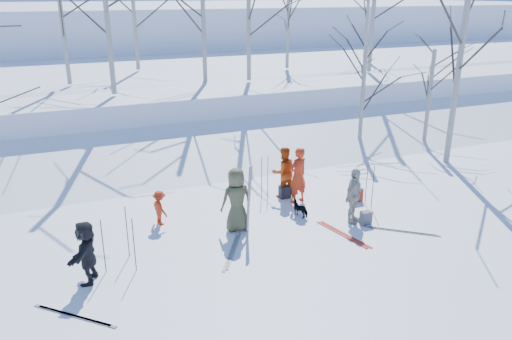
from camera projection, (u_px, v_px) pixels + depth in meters
name	position (u px, v px, depth m)	size (l,w,h in m)	color
ground	(277.00, 233.00, 13.47)	(120.00, 120.00, 0.00)	white
snow_ramp	(202.00, 154.00, 19.50)	(70.00, 9.50, 1.40)	white
snow_plateau	(150.00, 89.00, 27.90)	(70.00, 18.00, 2.20)	white
far_hill	(104.00, 39.00, 45.81)	(90.00, 30.00, 6.00)	white
skier_olive_center	(236.00, 200.00, 13.35)	(0.86, 0.56, 1.76)	#4A4B2D
skier_red_north	(298.00, 175.00, 15.14)	(0.64, 0.42, 1.76)	red
skier_redor_behind	(283.00, 172.00, 15.58)	(0.79, 0.62, 1.62)	#B5430D
skier_red_seated	(160.00, 208.00, 13.80)	(0.64, 0.37, 0.99)	red
skier_cream_east	(354.00, 196.00, 13.83)	(0.93, 0.39, 1.59)	beige
skier_grey_west	(86.00, 252.00, 10.99)	(1.36, 0.43, 1.46)	black
dog	(301.00, 209.00, 14.38)	(0.25, 0.56, 0.47)	black
upright_ski_left	(249.00, 200.00, 13.17)	(0.07, 0.02, 1.90)	silver
upright_ski_right	(249.00, 198.00, 13.28)	(0.07, 0.02, 1.90)	silver
ski_pair_a	(74.00, 316.00, 10.00)	(1.51, 1.46, 0.02)	silver
ski_pair_b	(232.00, 251.00, 12.49)	(1.13, 1.74, 0.02)	silver
ski_pair_c	(343.00, 234.00, 13.35)	(0.60, 1.90, 0.02)	red
ski_pair_d	(402.00, 231.00, 13.52)	(1.60, 1.35, 0.02)	silver
ski_pole_a	(262.00, 177.00, 15.56)	(0.02, 0.02, 1.34)	black
ski_pole_b	(134.00, 245.00, 11.42)	(0.02, 0.02, 1.34)	black
ski_pole_c	(367.00, 183.00, 15.11)	(0.02, 0.02, 1.34)	black
ski_pole_d	(103.00, 246.00, 11.36)	(0.02, 0.02, 1.34)	black
ski_pole_e	(268.00, 177.00, 15.62)	(0.02, 0.02, 1.34)	black
ski_pole_f	(127.00, 232.00, 12.04)	(0.02, 0.02, 1.34)	black
ski_pole_g	(373.00, 187.00, 14.76)	(0.02, 0.02, 1.34)	black
backpack_red	(357.00, 195.00, 15.41)	(0.32, 0.22, 0.42)	#9F2E18
backpack_grey	(366.00, 218.00, 13.90)	(0.30, 0.20, 0.38)	#55575D
backpack_dark	(285.00, 192.00, 15.68)	(0.34, 0.24, 0.40)	black
birch_plateau_a	(249.00, 16.00, 22.48)	(4.62, 4.62, 5.74)	silver
birch_plateau_d	(134.00, 10.00, 25.62)	(4.85, 4.85, 6.07)	silver
birch_plateau_e	(203.00, 13.00, 22.18)	(4.82, 4.82, 6.03)	silver
birch_plateau_g	(368.00, 10.00, 30.25)	(4.58, 4.58, 5.69)	silver
birch_plateau_h	(106.00, 8.00, 19.21)	(5.26, 5.26, 6.66)	silver
birch_plateau_i	(288.00, 25.00, 26.40)	(3.74, 3.74, 4.48)	silver
birch_plateau_j	(62.00, 18.00, 21.46)	(4.61, 4.61, 5.72)	silver
birch_edge_b	(459.00, 64.00, 17.79)	(5.77, 5.77, 7.39)	silver
birch_edge_c	(429.00, 99.00, 20.30)	(3.39, 3.39, 3.99)	silver
birch_edge_e	(362.00, 98.00, 19.94)	(3.58, 3.58, 4.25)	silver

